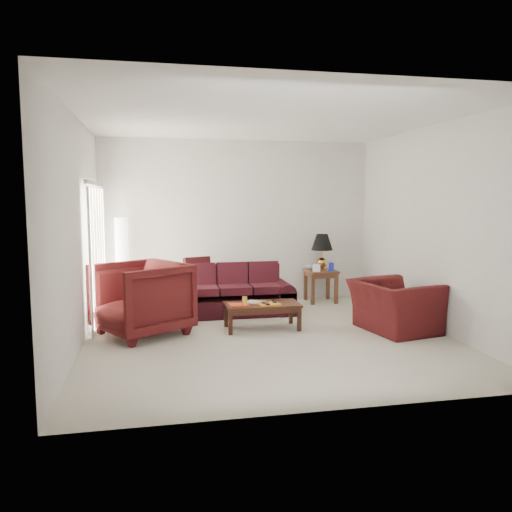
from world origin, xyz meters
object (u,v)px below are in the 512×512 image
Objects in this scene: end_table at (321,286)px; armchair_left at (141,299)px; floor_lamp at (122,263)px; coffee_table at (262,316)px; sofa at (234,291)px; armchair_right at (394,306)px.

armchair_left is (-3.24, -1.68, 0.22)m from end_table.
floor_lamp is 2.81m from coffee_table.
armchair_left is 1.04× the size of coffee_table.
floor_lamp is 1.47× the size of coffee_table.
coffee_table is at bearing -76.40° from sofa.
end_table is at bearing 20.37° from sofa.
sofa is 1.71× the size of armchair_left.
sofa is at bearing 43.64° from armchair_right.
end_table is (1.76, 0.69, -0.10)m from sofa.
floor_lamp is 1.44× the size of armchair_right.
floor_lamp is 1.42× the size of armchair_left.
armchair_right is (0.38, -2.20, 0.07)m from end_table.
armchair_left is at bearing 70.80° from armchair_right.
armchair_left reaches higher than armchair_right.
sofa is at bearing 82.36° from coffee_table.
floor_lamp reaches higher than sofa.
coffee_table is at bearing -131.23° from end_table.
armchair_right is at bearing -29.44° from floor_lamp.
end_table is 0.54× the size of coffee_table.
armchair_right is at bearing -36.87° from coffee_table.
sofa is 2.62m from armchair_right.
armchair_left is at bearing 157.13° from coffee_table.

